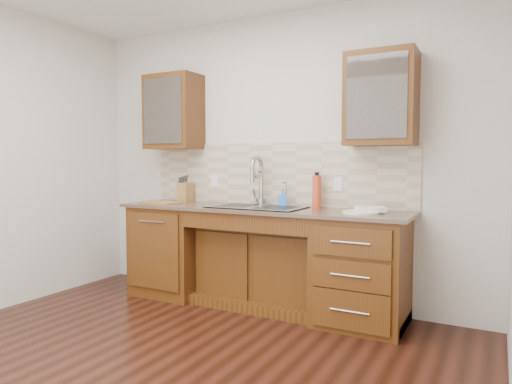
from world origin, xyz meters
The scene contains 24 objects.
ground centered at (0.00, 0.00, -0.05)m, with size 4.00×3.50×0.10m, color #39170D.
wall_back centered at (0.00, 1.80, 1.35)m, with size 4.00×0.10×2.70m, color beige.
base_cabinet_left centered at (-0.95, 1.44, 0.44)m, with size 0.70×0.62×0.88m, color #593014.
base_cabinet_center centered at (0.00, 1.53, 0.35)m, with size 1.20×0.44×0.70m, color #593014.
base_cabinet_right centered at (0.95, 1.44, 0.44)m, with size 0.70×0.62×0.88m, color #593014.
countertop centered at (0.00, 1.43, 0.90)m, with size 2.70×0.65×0.03m, color #84705B.
backsplash centered at (0.00, 1.74, 1.21)m, with size 2.70×0.02×0.59m, color beige.
sink centered at (0.00, 1.41, 0.83)m, with size 0.84×0.46×0.19m, color #9E9EA5.
faucet centered at (-0.07, 1.64, 1.11)m, with size 0.04×0.04×0.40m, color #999993.
filter_tap centered at (0.18, 1.65, 1.03)m, with size 0.02×0.02×0.24m, color #999993.
upper_cabinet_left centered at (-1.05, 1.58, 1.83)m, with size 0.55×0.34×0.75m, color #593014.
upper_cabinet_right centered at (1.05, 1.58, 1.83)m, with size 0.55×0.34×0.75m, color #593014.
outlet_left centered at (-0.65, 1.73, 1.12)m, with size 0.08×0.01×0.12m, color white.
outlet_right centered at (0.65, 1.73, 1.12)m, with size 0.08×0.01×0.12m, color white.
soap_bottle centered at (0.17, 1.60, 0.99)m, with size 0.07×0.08×0.16m, color #347EF2.
water_bottle centered at (0.49, 1.62, 1.05)m, with size 0.08×0.08×0.29m, color #C44121.
plate centered at (0.95, 1.40, 0.92)m, with size 0.29×0.29×0.02m, color white.
dish_towel centered at (1.01, 1.44, 0.94)m, with size 0.23×0.17×0.04m, color white.
knife_block centered at (-0.94, 1.62, 1.01)m, with size 0.11×0.17×0.19m, color brown.
cutting_board centered at (-1.04, 1.33, 0.92)m, with size 0.36×0.25×0.02m, color #986327.
cup_left_a centered at (-1.19, 1.58, 1.77)m, with size 0.11×0.11×0.09m, color white.
cup_left_b centered at (-1.00, 1.58, 1.77)m, with size 0.10×0.10×0.09m, color white.
cup_right_a centered at (0.99, 1.58, 1.77)m, with size 0.12×0.12×0.10m, color silver.
cup_right_b centered at (1.11, 1.58, 1.77)m, with size 0.11×0.11×0.10m, color white.
Camera 1 is at (1.91, -2.18, 1.32)m, focal length 32.00 mm.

